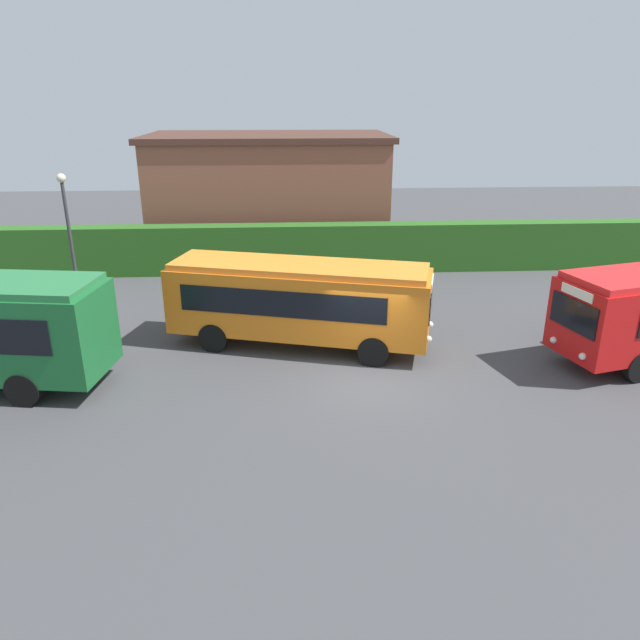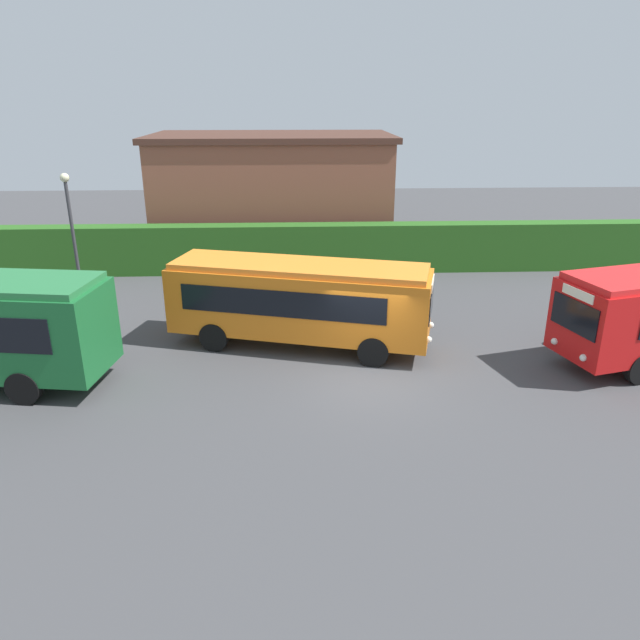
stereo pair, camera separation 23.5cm
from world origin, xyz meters
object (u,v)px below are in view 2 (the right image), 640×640
person_left (589,319)px  bus_orange (299,299)px  lamppost (71,222)px  person_center (594,308)px

person_left → bus_orange: bearing=-135.8°
bus_orange → person_left: size_ratio=4.79×
lamppost → bus_orange: bearing=-30.5°
person_center → lamppost: lamppost is taller
person_center → lamppost: 20.68m
person_left → person_center: size_ratio=1.07×
bus_orange → person_center: (10.74, 0.80, -0.78)m
bus_orange → person_center: bearing=19.8°
bus_orange → person_center: size_ratio=5.14×
person_center → lamppost: size_ratio=0.34×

